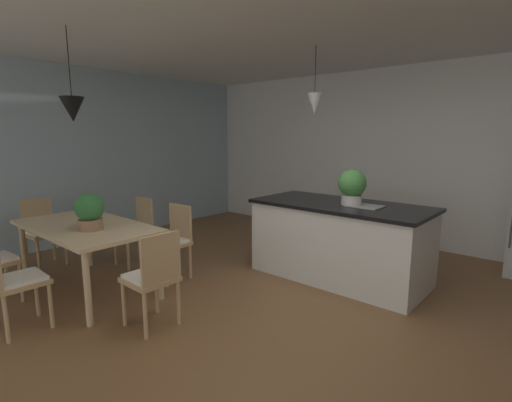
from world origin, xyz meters
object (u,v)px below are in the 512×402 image
object	(u,v)px
chair_far_left	(136,229)
potted_plant_on_island	(352,186)
kitchen_island	(339,240)
chair_kitchen_end	(153,276)
potted_plant_on_table	(90,211)
chair_far_right	(172,239)
chair_near_right	(13,279)
dining_table	(86,231)
chair_window_end	(43,230)

from	to	relation	value
chair_far_left	potted_plant_on_island	xyz separation A→B (m)	(2.38, 1.30, 0.64)
kitchen_island	chair_kitchen_end	bearing A→B (deg)	-106.56
chair_far_left	potted_plant_on_table	xyz separation A→B (m)	(0.64, -0.89, 0.46)
chair_far_right	kitchen_island	size ratio (longest dim) A/B	0.43
chair_far_left	chair_far_right	size ratio (longest dim) A/B	1.00
chair_far_left	potted_plant_on_table	bearing A→B (deg)	-54.22
chair_far_left	potted_plant_on_island	bearing A→B (deg)	28.69
chair_near_right	potted_plant_on_island	xyz separation A→B (m)	(1.61, 2.96, 0.64)
potted_plant_on_island	dining_table	bearing A→B (deg)	-133.13
chair_kitchen_end	potted_plant_on_table	distance (m)	1.07
dining_table	chair_far_left	size ratio (longest dim) A/B	1.97
dining_table	chair_window_end	world-z (taller)	chair_window_end
potted_plant_on_island	chair_far_right	bearing A→B (deg)	-141.03
dining_table	chair_kitchen_end	xyz separation A→B (m)	(1.23, -0.00, -0.19)
dining_table	chair_kitchen_end	distance (m)	1.24
chair_kitchen_end	kitchen_island	size ratio (longest dim) A/B	0.43
chair_near_right	kitchen_island	size ratio (longest dim) A/B	0.43
chair_near_right	kitchen_island	distance (m)	3.31
chair_far_right	chair_far_left	bearing A→B (deg)	-180.00
dining_table	chair_kitchen_end	size ratio (longest dim) A/B	1.97
chair_far_left	chair_far_right	bearing A→B (deg)	0.00
chair_near_right	chair_kitchen_end	bearing A→B (deg)	44.46
dining_table	kitchen_island	distance (m)	2.84
chair_window_end	chair_kitchen_end	size ratio (longest dim) A/B	1.00
potted_plant_on_island	potted_plant_on_table	world-z (taller)	potted_plant_on_island
chair_far_right	chair_near_right	bearing A→B (deg)	-90.00
chair_far_right	chair_window_end	distance (m)	1.82
potted_plant_on_island	chair_window_end	bearing A→B (deg)	-146.51
chair_kitchen_end	potted_plant_on_table	world-z (taller)	potted_plant_on_table
chair_far_left	chair_window_end	size ratio (longest dim) A/B	1.00
chair_kitchen_end	dining_table	bearing A→B (deg)	179.98
dining_table	chair_far_left	bearing A→B (deg)	114.89
dining_table	chair_kitchen_end	bearing A→B (deg)	-0.02
chair_window_end	chair_far_right	bearing A→B (deg)	27.23
chair_far_right	potted_plant_on_table	size ratio (longest dim) A/B	2.33
chair_far_left	chair_near_right	xyz separation A→B (m)	(0.77, -1.66, 0.00)
dining_table	chair_near_right	size ratio (longest dim) A/B	1.97
chair_far_left	chair_far_right	distance (m)	0.77
potted_plant_on_island	potted_plant_on_table	distance (m)	2.81
dining_table	chair_far_right	xyz separation A→B (m)	(0.39, 0.83, -0.19)
chair_near_right	potted_plant_on_island	world-z (taller)	potted_plant_on_island
chair_kitchen_end	kitchen_island	world-z (taller)	kitchen_island
dining_table	kitchen_island	size ratio (longest dim) A/B	0.85
chair_far_right	kitchen_island	distance (m)	1.97
dining_table	potted_plant_on_table	size ratio (longest dim) A/B	4.60
chair_kitchen_end	chair_near_right	xyz separation A→B (m)	(-0.84, -0.83, 0.00)
potted_plant_on_island	potted_plant_on_table	size ratio (longest dim) A/B	1.08
dining_table	chair_far_left	xyz separation A→B (m)	(-0.38, 0.83, -0.19)
dining_table	chair_kitchen_end	world-z (taller)	chair_kitchen_end
kitchen_island	potted_plant_on_table	distance (m)	2.76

